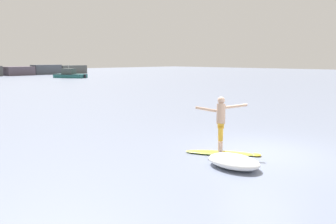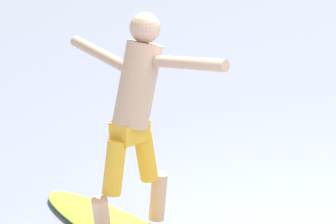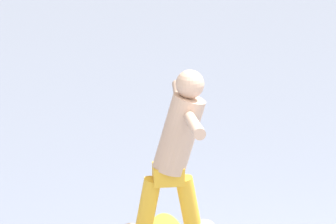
{
  "view_description": "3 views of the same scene",
  "coord_description": "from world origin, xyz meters",
  "views": [
    {
      "loc": [
        -9.78,
        -5.18,
        3.06
      ],
      "look_at": [
        -1.8,
        2.72,
        1.26
      ],
      "focal_mm": 35.0,
      "sensor_mm": 36.0,
      "label": 1
    },
    {
      "loc": [
        -1.83,
        -4.85,
        3.18
      ],
      "look_at": [
        -0.77,
        1.92,
        0.73
      ],
      "focal_mm": 85.0,
      "sensor_mm": 36.0,
      "label": 2
    },
    {
      "loc": [
        1.98,
        -4.38,
        3.65
      ],
      "look_at": [
        -1.76,
        1.74,
        1.18
      ],
      "focal_mm": 85.0,
      "sensor_mm": 36.0,
      "label": 3
    }
  ],
  "objects": [
    {
      "name": "surfer",
      "position": [
        -1.17,
        0.93,
        1.14
      ],
      "size": [
        1.08,
        1.39,
        1.79
      ],
      "color": "#CAA48B",
      "rests_on": "surfboard"
    }
  ]
}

